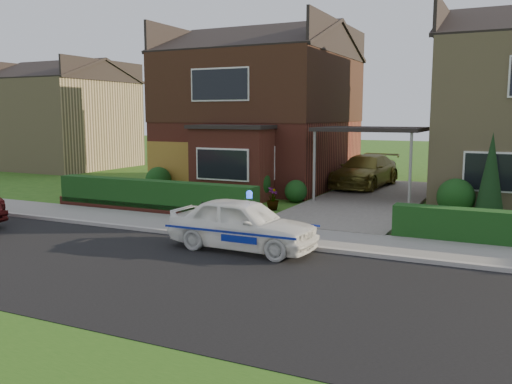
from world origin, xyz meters
The scene contains 21 objects.
ground centered at (0.00, 0.00, 0.00)m, with size 120.00×120.00×0.00m, color #275316.
road centered at (0.00, 0.00, 0.00)m, with size 60.00×6.00×0.02m, color black.
kerb centered at (0.00, 3.05, 0.06)m, with size 60.00×0.16×0.12m, color #9E9993.
sidewalk centered at (0.00, 4.10, 0.05)m, with size 60.00×2.00×0.10m, color slate.
driveway centered at (0.00, 11.00, 0.06)m, with size 3.80×12.00×0.12m, color #666059.
house_left centered at (-5.78, 13.90, 3.81)m, with size 7.50×9.53×7.25m.
carport_link centered at (0.00, 10.95, 2.66)m, with size 3.80×3.00×2.77m.
garage_door centered at (-8.25, 9.96, 1.05)m, with size 2.20×0.10×2.10m, color olive.
dwarf_wall centered at (-5.80, 5.30, 0.18)m, with size 7.70×0.25×0.36m, color brown.
hedge_left centered at (-5.80, 5.45, 0.00)m, with size 7.50×0.55×0.90m, color #113614.
shrub_left_far centered at (-8.50, 9.50, 0.54)m, with size 1.08×1.08×1.08m, color #113614.
shrub_left_mid centered at (-4.00, 9.30, 0.66)m, with size 1.32×1.32×1.32m, color #113614.
shrub_left_near centered at (-2.40, 9.60, 0.42)m, with size 0.84×0.84×0.84m, color #113614.
shrub_right_near centered at (3.20, 9.40, 0.60)m, with size 1.20×1.20×1.20m, color #113614.
conifer_a centered at (4.20, 9.20, 1.30)m, with size 0.90×0.90×2.60m, color black.
neighbour_left centered at (-20.00, 16.00, 2.60)m, with size 6.50×7.00×5.20m, color tan.
police_car centered at (-0.95, 2.40, 0.62)m, with size 3.36×3.71×1.41m.
driveway_car centered at (-1.00, 14.24, 0.80)m, with size 1.91×4.69×1.36m, color olive.
potted_plant_a centered at (-3.56, 7.13, 0.35)m, with size 0.37×0.25×0.70m, color gray.
potted_plant_b centered at (-7.75, 8.10, 0.35)m, with size 0.38×0.31×0.70m, color gray.
potted_plant_c centered at (-2.50, 7.70, 0.38)m, with size 0.43×0.43×0.77m, color gray.
Camera 1 is at (4.82, -8.92, 3.23)m, focal length 38.00 mm.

